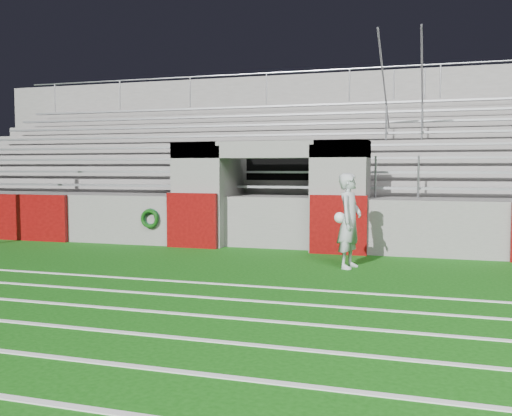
% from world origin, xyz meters
% --- Properties ---
extents(ground, '(90.00, 90.00, 0.00)m').
position_xyz_m(ground, '(0.00, 0.00, 0.00)').
color(ground, '#11500D').
rests_on(ground, ground).
extents(field_markings, '(28.00, 8.09, 0.01)m').
position_xyz_m(field_markings, '(0.00, -5.00, 0.01)').
color(field_markings, white).
rests_on(field_markings, ground).
extents(stadium_structure, '(26.00, 8.48, 5.42)m').
position_xyz_m(stadium_structure, '(0.00, 7.97, 1.49)').
color(stadium_structure, slate).
rests_on(stadium_structure, ground).
extents(goalkeeper_with_ball, '(0.57, 0.75, 1.86)m').
position_xyz_m(goalkeeper_with_ball, '(2.29, 1.23, 0.93)').
color(goalkeeper_with_ball, '#A9AFB2').
rests_on(goalkeeper_with_ball, ground).
extents(hose_coil, '(0.48, 0.14, 0.50)m').
position_xyz_m(hose_coil, '(-2.94, 2.92, 0.70)').
color(hose_coil, '#0D411D').
rests_on(hose_coil, ground).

